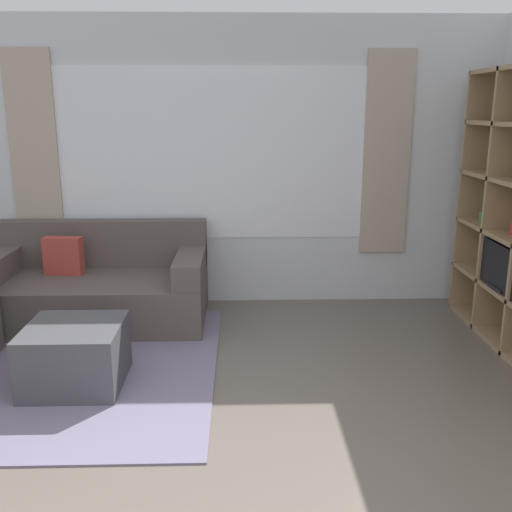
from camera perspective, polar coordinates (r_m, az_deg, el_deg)
The scene contains 4 objects.
wall_back at distance 5.50m, azimuth -4.39°, elevation 9.14°, with size 6.59×0.11×2.70m.
area_rug at distance 4.63m, azimuth -22.71°, elevation -10.41°, with size 2.92×2.39×0.01m, color slate.
couch_main at distance 5.35m, azimuth -15.68°, elevation -3.07°, with size 1.95×1.00×0.85m.
ottoman at distance 4.17m, azimuth -17.62°, elevation -9.49°, with size 0.65×0.63×0.44m.
Camera 1 is at (0.26, -2.09, 1.87)m, focal length 40.00 mm.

